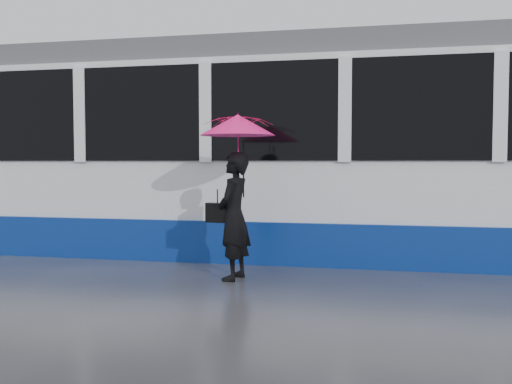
# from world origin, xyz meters

# --- Properties ---
(ground) EXTENTS (90.00, 90.00, 0.00)m
(ground) POSITION_xyz_m (0.00, 0.00, 0.00)
(ground) COLOR #2B2B30
(ground) RESTS_ON ground
(rails) EXTENTS (34.00, 1.51, 0.02)m
(rails) POSITION_xyz_m (0.00, 2.50, 0.01)
(rails) COLOR #3F3D38
(rails) RESTS_ON ground
(woman) EXTENTS (0.44, 0.62, 1.60)m
(woman) POSITION_xyz_m (-0.72, 0.20, 0.80)
(woman) COLOR black
(woman) RESTS_ON ground
(umbrella) EXTENTS (1.04, 1.04, 1.08)m
(umbrella) POSITION_xyz_m (-0.67, 0.20, 1.76)
(umbrella) COLOR #FF1555
(umbrella) RESTS_ON ground
(handbag) EXTENTS (0.30, 0.15, 0.43)m
(handbag) POSITION_xyz_m (-0.94, 0.22, 0.84)
(handbag) COLOR black
(handbag) RESTS_ON ground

